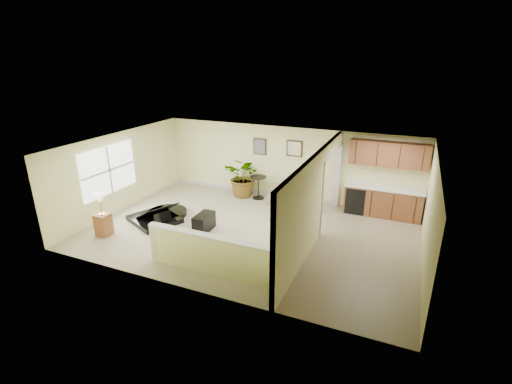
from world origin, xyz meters
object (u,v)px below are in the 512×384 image
at_px(loveseat, 288,196).
at_px(palm_plant, 244,177).
at_px(piano_bench, 204,222).
at_px(small_plant, 315,205).
at_px(lamp_stand, 102,218).
at_px(accent_table, 258,184).
at_px(piano, 155,203).

xyz_separation_m(loveseat, palm_plant, (-1.65, 0.06, 0.42)).
distance_m(piano_bench, small_plant, 3.63).
bearing_deg(loveseat, lamp_stand, -142.40).
height_order(loveseat, accent_table, accent_table).
bearing_deg(piano, palm_plant, 84.64).
distance_m(accent_table, lamp_stand, 5.15).
relative_size(palm_plant, lamp_stand, 1.17).
xyz_separation_m(piano_bench, lamp_stand, (-2.43, -1.34, 0.27)).
height_order(piano, piano_bench, piano).
xyz_separation_m(piano_bench, palm_plant, (-0.10, 2.95, 0.46)).
bearing_deg(palm_plant, piano_bench, -88.06).
bearing_deg(palm_plant, piano, -119.51).
relative_size(piano, small_plant, 3.64).
xyz_separation_m(piano, loveseat, (3.28, 2.82, -0.27)).
xyz_separation_m(piano_bench, loveseat, (1.55, 2.89, 0.04)).
relative_size(loveseat, accent_table, 1.78).
bearing_deg(loveseat, accent_table, 168.27).
bearing_deg(lamp_stand, small_plant, 37.69).
relative_size(palm_plant, small_plant, 2.62).
xyz_separation_m(loveseat, small_plant, (1.04, -0.35, -0.05)).
xyz_separation_m(piano, small_plant, (4.32, 2.47, -0.32)).
distance_m(loveseat, accent_table, 1.13).
bearing_deg(loveseat, piano, -148.45).
bearing_deg(piano, piano_bench, 21.86).
bearing_deg(lamp_stand, piano, 63.71).
height_order(piano_bench, loveseat, loveseat).
bearing_deg(piano_bench, piano, 177.71).
relative_size(piano_bench, palm_plant, 0.52).
distance_m(accent_table, small_plant, 2.20).
relative_size(loveseat, palm_plant, 0.99).
height_order(palm_plant, small_plant, palm_plant).
distance_m(piano, loveseat, 4.34).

